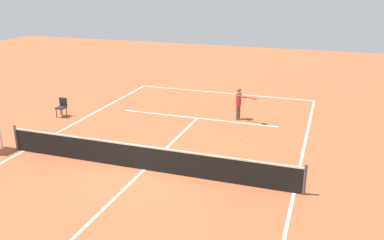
{
  "coord_description": "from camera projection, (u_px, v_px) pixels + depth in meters",
  "views": [
    {
      "loc": [
        -6.14,
        12.46,
        6.65
      ],
      "look_at": [
        -0.59,
        -3.71,
        0.8
      ],
      "focal_mm": 38.55,
      "sensor_mm": 36.0,
      "label": 1
    }
  ],
  "objects": [
    {
      "name": "ground_plane",
      "position": [
        144.0,
        170.0,
        15.18
      ],
      "size": [
        60.0,
        60.0,
        0.0
      ],
      "primitive_type": "plane",
      "color": "#AD5933"
    },
    {
      "name": "court_lines",
      "position": [
        144.0,
        170.0,
        15.18
      ],
      "size": [
        10.92,
        22.98,
        0.01
      ],
      "color": "white",
      "rests_on": "ground"
    },
    {
      "name": "tennis_net",
      "position": [
        144.0,
        157.0,
        15.02
      ],
      "size": [
        11.52,
        0.1,
        1.07
      ],
      "color": "#4C4C51",
      "rests_on": "ground"
    },
    {
      "name": "player_serving",
      "position": [
        239.0,
        101.0,
        20.31
      ],
      "size": [
        1.18,
        0.84,
        1.61
      ],
      "rotation": [
        0.0,
        0.0,
        1.29
      ],
      "color": "brown",
      "rests_on": "ground"
    },
    {
      "name": "tennis_ball",
      "position": [
        241.0,
        138.0,
        18.12
      ],
      "size": [
        0.07,
        0.07,
        0.07
      ],
      "primitive_type": "sphere",
      "color": "#CCE033",
      "rests_on": "ground"
    },
    {
      "name": "courtside_chair_mid",
      "position": [
        62.0,
        106.0,
        20.92
      ],
      "size": [
        0.44,
        0.46,
        0.95
      ],
      "color": "#262626",
      "rests_on": "ground"
    }
  ]
}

